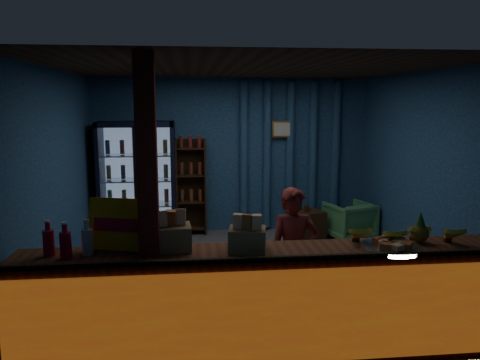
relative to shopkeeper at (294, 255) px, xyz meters
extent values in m
plane|color=#515154|center=(-0.32, 1.27, -0.68)|extent=(4.60, 4.60, 0.00)
plane|color=navy|center=(-0.32, 3.47, 0.62)|extent=(4.60, 0.00, 4.60)
plane|color=navy|center=(-0.32, -0.93, 0.62)|extent=(4.60, 0.00, 4.60)
plane|color=navy|center=(-2.62, 1.27, 0.62)|extent=(0.00, 4.40, 4.40)
plane|color=navy|center=(1.98, 1.27, 0.62)|extent=(0.00, 4.40, 4.40)
plane|color=#472D19|center=(-0.32, 1.27, 1.92)|extent=(4.60, 4.60, 0.00)
cube|color=brown|center=(-0.32, -0.63, -0.21)|extent=(4.40, 0.55, 0.95)
cube|color=red|center=(-0.32, -0.92, -0.21)|extent=(4.35, 0.02, 0.81)
cube|color=#31230F|center=(-0.32, -0.90, 0.29)|extent=(4.40, 0.04, 0.04)
cube|color=maroon|center=(-1.37, -0.63, 0.62)|extent=(0.16, 0.16, 2.60)
cube|color=black|center=(-1.87, 3.39, 0.27)|extent=(1.20, 0.06, 1.90)
cube|color=black|center=(-2.44, 3.12, 0.27)|extent=(0.06, 0.60, 1.90)
cube|color=black|center=(-1.30, 3.12, 0.27)|extent=(0.06, 0.60, 1.90)
cube|color=black|center=(-1.87, 3.12, 1.18)|extent=(1.20, 0.60, 0.08)
cube|color=black|center=(-1.87, 3.12, -0.64)|extent=(1.20, 0.60, 0.08)
cube|color=#99B2D8|center=(-1.87, 3.34, 0.27)|extent=(1.08, 0.02, 1.74)
cube|color=white|center=(-1.87, 2.84, 0.27)|extent=(1.12, 0.02, 1.78)
cube|color=black|center=(-1.87, 2.82, 0.27)|extent=(0.05, 0.05, 1.80)
cube|color=silver|center=(-1.87, 3.12, -0.51)|extent=(1.08, 0.48, 0.02)
cylinder|color=red|center=(-2.32, 3.12, -0.38)|extent=(0.07, 0.07, 0.22)
cylinder|color=#1A6A2D|center=(-2.09, 3.12, -0.38)|extent=(0.07, 0.07, 0.22)
cylinder|color=olive|center=(-1.87, 3.12, -0.38)|extent=(0.07, 0.07, 0.22)
cylinder|color=navy|center=(-1.64, 3.12, -0.38)|extent=(0.07, 0.07, 0.22)
cylinder|color=maroon|center=(-1.42, 3.12, -0.38)|extent=(0.07, 0.07, 0.22)
cube|color=silver|center=(-1.87, 3.12, -0.11)|extent=(1.08, 0.48, 0.02)
cylinder|color=#1A6A2D|center=(-2.32, 3.12, 0.02)|extent=(0.07, 0.07, 0.22)
cylinder|color=olive|center=(-2.09, 3.12, 0.02)|extent=(0.07, 0.07, 0.22)
cylinder|color=navy|center=(-1.87, 3.12, 0.02)|extent=(0.07, 0.07, 0.22)
cylinder|color=maroon|center=(-1.64, 3.12, 0.02)|extent=(0.07, 0.07, 0.22)
cylinder|color=red|center=(-1.42, 3.12, 0.02)|extent=(0.07, 0.07, 0.22)
cube|color=silver|center=(-1.87, 3.12, 0.29)|extent=(1.08, 0.48, 0.02)
cylinder|color=olive|center=(-2.32, 3.12, 0.42)|extent=(0.07, 0.07, 0.22)
cylinder|color=navy|center=(-2.09, 3.12, 0.42)|extent=(0.07, 0.07, 0.22)
cylinder|color=maroon|center=(-1.87, 3.12, 0.42)|extent=(0.07, 0.07, 0.22)
cylinder|color=red|center=(-1.64, 3.12, 0.42)|extent=(0.07, 0.07, 0.22)
cylinder|color=#1A6A2D|center=(-1.42, 3.12, 0.42)|extent=(0.07, 0.07, 0.22)
cube|color=silver|center=(-1.87, 3.12, 0.69)|extent=(1.08, 0.48, 0.02)
cylinder|color=navy|center=(-2.32, 3.12, 0.82)|extent=(0.07, 0.07, 0.22)
cylinder|color=maroon|center=(-2.09, 3.12, 0.82)|extent=(0.07, 0.07, 0.22)
cylinder|color=red|center=(-1.87, 3.12, 0.82)|extent=(0.07, 0.07, 0.22)
cylinder|color=#1A6A2D|center=(-1.64, 3.12, 0.82)|extent=(0.07, 0.07, 0.22)
cylinder|color=olive|center=(-1.42, 3.12, 0.82)|extent=(0.07, 0.07, 0.22)
cube|color=#31230F|center=(-1.02, 3.42, 0.12)|extent=(0.50, 0.02, 1.60)
cube|color=#31230F|center=(-1.25, 3.29, 0.12)|extent=(0.03, 0.28, 1.60)
cube|color=#31230F|center=(-0.78, 3.29, 0.12)|extent=(0.03, 0.28, 1.60)
cube|color=#31230F|center=(-1.02, 3.29, -0.58)|extent=(0.46, 0.26, 0.02)
cube|color=#31230F|center=(-1.02, 3.29, -0.13)|extent=(0.46, 0.26, 0.02)
cube|color=#31230F|center=(-1.02, 3.29, 0.32)|extent=(0.46, 0.26, 0.02)
cube|color=#31230F|center=(-1.02, 3.29, 0.77)|extent=(0.46, 0.26, 0.02)
cylinder|color=navy|center=(-0.12, 3.41, 0.62)|extent=(0.14, 0.14, 2.50)
cylinder|color=navy|center=(0.28, 3.41, 0.62)|extent=(0.14, 0.14, 2.50)
cylinder|color=navy|center=(0.68, 3.41, 0.62)|extent=(0.14, 0.14, 2.50)
cylinder|color=navy|center=(1.08, 3.41, 0.62)|extent=(0.14, 0.14, 2.50)
cylinder|color=navy|center=(1.48, 3.41, 0.62)|extent=(0.14, 0.14, 2.50)
cube|color=gold|center=(0.53, 3.37, 1.07)|extent=(0.36, 0.03, 0.28)
cube|color=silver|center=(0.53, 3.35, 1.07)|extent=(0.30, 0.01, 0.22)
imported|color=maroon|center=(0.00, 0.00, 0.00)|extent=(0.51, 0.34, 1.37)
imported|color=#4E9D5A|center=(1.52, 2.68, -0.38)|extent=(0.81, 0.83, 0.61)
cube|color=#31230F|center=(0.80, 2.66, -0.44)|extent=(0.63, 0.55, 0.48)
cylinder|color=#31230F|center=(0.80, 2.66, -0.15)|extent=(0.10, 0.10, 0.10)
cube|color=#FFB00D|center=(-1.62, -0.47, 0.49)|extent=(0.57, 0.26, 0.45)
cube|color=red|center=(-1.62, -0.49, 0.49)|extent=(0.46, 0.16, 0.11)
cylinder|color=red|center=(-2.19, -0.57, 0.37)|extent=(0.09, 0.09, 0.22)
cylinder|color=red|center=(-2.19, -0.57, 0.52)|extent=(0.04, 0.04, 0.08)
cylinder|color=white|center=(-2.19, -0.57, 0.56)|extent=(0.05, 0.05, 0.02)
cylinder|color=red|center=(-2.03, -0.65, 0.37)|extent=(0.09, 0.09, 0.22)
cylinder|color=red|center=(-2.03, -0.65, 0.52)|extent=(0.04, 0.04, 0.08)
cylinder|color=white|center=(-2.03, -0.65, 0.56)|extent=(0.05, 0.05, 0.02)
cylinder|color=silver|center=(-1.88, -0.57, 0.37)|extent=(0.09, 0.09, 0.22)
cylinder|color=silver|center=(-1.88, -0.57, 0.52)|extent=(0.04, 0.04, 0.08)
cylinder|color=white|center=(-1.88, -0.57, 0.56)|extent=(0.05, 0.05, 0.02)
cube|color=#926B46|center=(-0.55, -0.62, 0.37)|extent=(0.35, 0.31, 0.20)
cube|color=orange|center=(-0.62, -0.61, 0.53)|extent=(0.09, 0.07, 0.13)
cube|color=#CE6326|center=(-0.55, -0.62, 0.53)|extent=(0.09, 0.07, 0.13)
cube|color=orange|center=(-0.47, -0.64, 0.53)|extent=(0.09, 0.07, 0.13)
cube|color=#926B46|center=(-1.19, -0.51, 0.37)|extent=(0.35, 0.29, 0.21)
cube|color=orange|center=(-1.27, -0.52, 0.54)|extent=(0.09, 0.06, 0.13)
cube|color=#CE6326|center=(-1.19, -0.51, 0.54)|extent=(0.09, 0.06, 0.13)
cube|color=orange|center=(-1.11, -0.50, 0.54)|extent=(0.09, 0.06, 0.13)
cylinder|color=silver|center=(0.69, -0.71, 0.28)|extent=(0.52, 0.52, 0.03)
cube|color=orange|center=(0.79, -0.71, 0.32)|extent=(0.11, 0.08, 0.06)
cube|color=#CE6326|center=(0.76, -0.64, 0.32)|extent=(0.14, 0.14, 0.06)
cube|color=orange|center=(0.69, -0.61, 0.32)|extent=(0.08, 0.11, 0.06)
cube|color=#CE6326|center=(0.62, -0.64, 0.32)|extent=(0.14, 0.14, 0.06)
cube|color=orange|center=(0.59, -0.71, 0.32)|extent=(0.11, 0.08, 0.06)
cube|color=#CE6326|center=(0.62, -0.78, 0.32)|extent=(0.14, 0.14, 0.06)
cube|color=orange|center=(0.69, -0.81, 0.32)|extent=(0.08, 0.11, 0.06)
cube|color=#CE6326|center=(0.76, -0.78, 0.32)|extent=(0.14, 0.14, 0.06)
sphere|color=olive|center=(1.02, -0.56, 0.36)|extent=(0.16, 0.16, 0.16)
cone|color=#2A6121|center=(1.02, -0.56, 0.49)|extent=(0.09, 0.09, 0.13)
camera|label=1|loc=(-1.02, -4.43, 1.52)|focal=35.00mm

